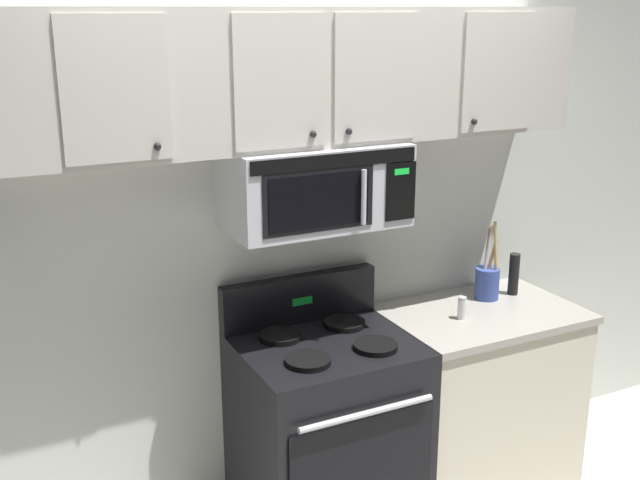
{
  "coord_description": "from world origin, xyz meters",
  "views": [
    {
      "loc": [
        -1.41,
        -2.33,
        2.3
      ],
      "look_at": [
        0.0,
        0.49,
        1.35
      ],
      "focal_mm": 43.61,
      "sensor_mm": 36.0,
      "label": 1
    }
  ],
  "objects_px": {
    "stove_range": "(327,431)",
    "over_range_microwave": "(315,186)",
    "salt_shaker": "(462,308)",
    "pepper_mill": "(514,274)",
    "utensil_crock_blue": "(487,280)"
  },
  "relations": [
    {
      "from": "salt_shaker",
      "to": "pepper_mill",
      "type": "bearing_deg",
      "value": 19.36
    },
    {
      "from": "utensil_crock_blue",
      "to": "pepper_mill",
      "type": "relative_size",
      "value": 1.86
    },
    {
      "from": "stove_range",
      "to": "over_range_microwave",
      "type": "height_order",
      "value": "over_range_microwave"
    },
    {
      "from": "over_range_microwave",
      "to": "utensil_crock_blue",
      "type": "distance_m",
      "value": 1.12
    },
    {
      "from": "salt_shaker",
      "to": "over_range_microwave",
      "type": "bearing_deg",
      "value": 167.47
    },
    {
      "from": "stove_range",
      "to": "pepper_mill",
      "type": "bearing_deg",
      "value": 5.84
    },
    {
      "from": "stove_range",
      "to": "over_range_microwave",
      "type": "relative_size",
      "value": 1.47
    },
    {
      "from": "pepper_mill",
      "to": "salt_shaker",
      "type": "bearing_deg",
      "value": -160.64
    },
    {
      "from": "stove_range",
      "to": "pepper_mill",
      "type": "xyz_separation_m",
      "value": [
        1.12,
        0.11,
        0.54
      ]
    },
    {
      "from": "stove_range",
      "to": "over_range_microwave",
      "type": "bearing_deg",
      "value": 90.14
    },
    {
      "from": "over_range_microwave",
      "to": "salt_shaker",
      "type": "relative_size",
      "value": 7.02
    },
    {
      "from": "utensil_crock_blue",
      "to": "over_range_microwave",
      "type": "bearing_deg",
      "value": -179.43
    },
    {
      "from": "over_range_microwave",
      "to": "stove_range",
      "type": "bearing_deg",
      "value": -89.86
    },
    {
      "from": "salt_shaker",
      "to": "pepper_mill",
      "type": "height_order",
      "value": "pepper_mill"
    },
    {
      "from": "salt_shaker",
      "to": "pepper_mill",
      "type": "xyz_separation_m",
      "value": [
        0.43,
        0.15,
        0.05
      ]
    }
  ]
}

